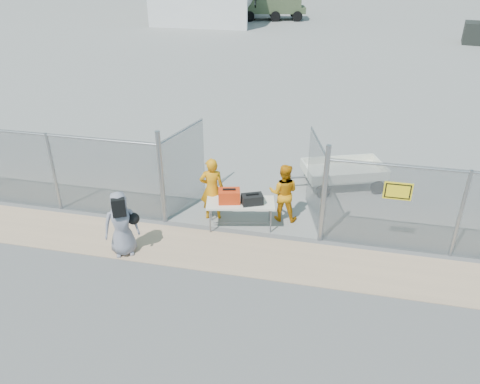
% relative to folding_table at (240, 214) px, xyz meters
% --- Properties ---
extents(ground, '(160.00, 160.00, 0.00)m').
position_rel_folding_table_xyz_m(ground, '(0.03, -2.17, -0.36)').
color(ground, '#5B5A5A').
extents(tarmac_inside, '(160.00, 80.00, 0.01)m').
position_rel_folding_table_xyz_m(tarmac_inside, '(0.03, 39.83, -0.35)').
color(tarmac_inside, gray).
rests_on(tarmac_inside, ground).
extents(dirt_strip, '(44.00, 1.60, 0.01)m').
position_rel_folding_table_xyz_m(dirt_strip, '(0.03, -1.17, -0.35)').
color(dirt_strip, tan).
rests_on(dirt_strip, ground).
extents(chain_link_fence, '(40.00, 0.20, 2.20)m').
position_rel_folding_table_xyz_m(chain_link_fence, '(0.03, -0.17, 0.74)').
color(chain_link_fence, gray).
rests_on(chain_link_fence, ground).
extents(folding_table, '(1.80, 1.04, 0.72)m').
position_rel_folding_table_xyz_m(folding_table, '(0.00, 0.00, 0.00)').
color(folding_table, silver).
rests_on(folding_table, ground).
extents(orange_bag, '(0.60, 0.48, 0.33)m').
position_rel_folding_table_xyz_m(orange_bag, '(-0.27, -0.05, 0.53)').
color(orange_bag, red).
rests_on(orange_bag, folding_table).
extents(black_duffel, '(0.59, 0.48, 0.25)m').
position_rel_folding_table_xyz_m(black_duffel, '(0.30, -0.02, 0.48)').
color(black_duffel, black).
rests_on(black_duffel, folding_table).
extents(security_worker_left, '(0.71, 0.56, 1.71)m').
position_rel_folding_table_xyz_m(security_worker_left, '(-0.81, 0.28, 0.49)').
color(security_worker_left, orange).
rests_on(security_worker_left, ground).
extents(security_worker_right, '(0.77, 0.61, 1.56)m').
position_rel_folding_table_xyz_m(security_worker_right, '(0.99, 0.61, 0.42)').
color(security_worker_right, orange).
rests_on(security_worker_right, ground).
extents(visitor, '(0.93, 0.81, 1.59)m').
position_rel_folding_table_xyz_m(visitor, '(-2.40, -1.69, 0.44)').
color(visitor, slate).
rests_on(visitor, ground).
extents(utility_trailer, '(3.35, 2.51, 0.73)m').
position_rel_folding_table_xyz_m(utility_trailer, '(2.48, 2.90, 0.00)').
color(utility_trailer, silver).
rests_on(utility_trailer, ground).
extents(military_truck, '(6.14, 3.36, 2.77)m').
position_rel_folding_table_xyz_m(military_truck, '(-4.68, 35.14, 1.03)').
color(military_truck, '#414F31').
rests_on(military_truck, ground).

